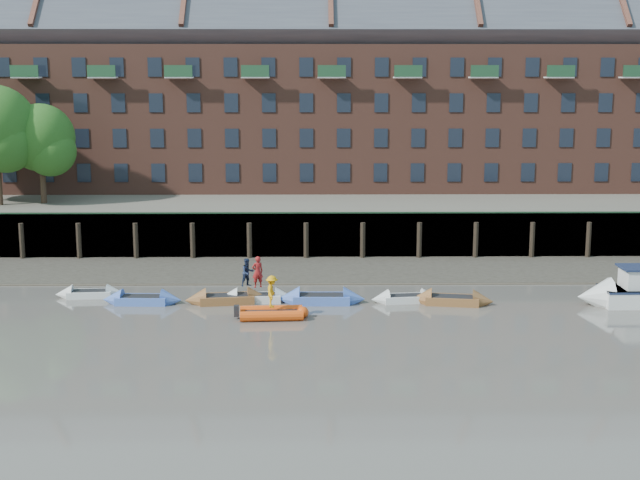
{
  "coord_description": "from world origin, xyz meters",
  "views": [
    {
      "loc": [
        -1.71,
        -39.92,
        12.99
      ],
      "look_at": [
        -1.13,
        12.0,
        3.2
      ],
      "focal_mm": 50.0,
      "sensor_mm": 36.0,
      "label": 1
    }
  ],
  "objects_px": {
    "rowboat_1": "(142,300)",
    "rowboat_2": "(227,299)",
    "rowboat_0": "(90,294)",
    "person_rower_a": "(258,272)",
    "rowboat_3": "(256,298)",
    "rowboat_4": "(321,299)",
    "motor_launch": "(630,293)",
    "rowboat_5": "(405,298)",
    "person_rower_b": "(248,272)",
    "person_rib_crew": "(272,291)",
    "rowboat_6": "(452,300)",
    "rib_tender": "(274,313)"
  },
  "relations": [
    {
      "from": "rowboat_3",
      "to": "person_rib_crew",
      "type": "distance_m",
      "value": 3.85
    },
    {
      "from": "rowboat_4",
      "to": "person_rower_b",
      "type": "distance_m",
      "value": 4.53
    },
    {
      "from": "rowboat_4",
      "to": "motor_launch",
      "type": "relative_size",
      "value": 0.72
    },
    {
      "from": "person_rib_crew",
      "to": "rowboat_6",
      "type": "bearing_deg",
      "value": -72.64
    },
    {
      "from": "person_rib_crew",
      "to": "rowboat_5",
      "type": "bearing_deg",
      "value": -64.17
    },
    {
      "from": "motor_launch",
      "to": "rib_tender",
      "type": "bearing_deg",
      "value": 6.23
    },
    {
      "from": "rowboat_2",
      "to": "person_rower_a",
      "type": "xyz_separation_m",
      "value": [
        1.75,
        0.31,
        1.51
      ]
    },
    {
      "from": "person_rib_crew",
      "to": "person_rower_b",
      "type": "bearing_deg",
      "value": 24.72
    },
    {
      "from": "rowboat_0",
      "to": "rowboat_1",
      "type": "distance_m",
      "value": 3.69
    },
    {
      "from": "rowboat_6",
      "to": "motor_launch",
      "type": "height_order",
      "value": "motor_launch"
    },
    {
      "from": "rowboat_0",
      "to": "person_rower_b",
      "type": "relative_size",
      "value": 2.47
    },
    {
      "from": "rowboat_3",
      "to": "rowboat_5",
      "type": "relative_size",
      "value": 1.07
    },
    {
      "from": "rowboat_2",
      "to": "person_rower_b",
      "type": "bearing_deg",
      "value": 18.52
    },
    {
      "from": "rowboat_4",
      "to": "person_rower_a",
      "type": "distance_m",
      "value": 3.97
    },
    {
      "from": "motor_launch",
      "to": "rowboat_0",
      "type": "bearing_deg",
      "value": -4.79
    },
    {
      "from": "rowboat_5",
      "to": "person_rower_b",
      "type": "height_order",
      "value": "person_rower_b"
    },
    {
      "from": "rowboat_5",
      "to": "rowboat_0",
      "type": "bearing_deg",
      "value": 168.57
    },
    {
      "from": "rowboat_3",
      "to": "rowboat_5",
      "type": "height_order",
      "value": "rowboat_3"
    },
    {
      "from": "rowboat_0",
      "to": "rowboat_4",
      "type": "distance_m",
      "value": 13.68
    },
    {
      "from": "rowboat_3",
      "to": "rowboat_4",
      "type": "bearing_deg",
      "value": -8.51
    },
    {
      "from": "rowboat_1",
      "to": "person_rower_a",
      "type": "distance_m",
      "value": 6.77
    },
    {
      "from": "rowboat_3",
      "to": "rowboat_4",
      "type": "xyz_separation_m",
      "value": [
        3.75,
        -0.41,
        0.03
      ]
    },
    {
      "from": "rowboat_4",
      "to": "person_rower_a",
      "type": "xyz_separation_m",
      "value": [
        -3.66,
        0.39,
        1.5
      ]
    },
    {
      "from": "motor_launch",
      "to": "person_rower_a",
      "type": "relative_size",
      "value": 3.81
    },
    {
      "from": "rowboat_3",
      "to": "rowboat_6",
      "type": "relative_size",
      "value": 0.91
    },
    {
      "from": "rowboat_4",
      "to": "rowboat_5",
      "type": "height_order",
      "value": "rowboat_4"
    },
    {
      "from": "rowboat_2",
      "to": "person_rib_crew",
      "type": "distance_m",
      "value": 4.34
    },
    {
      "from": "rowboat_0",
      "to": "rowboat_5",
      "type": "distance_m",
      "value": 18.48
    },
    {
      "from": "rowboat_2",
      "to": "rowboat_4",
      "type": "xyz_separation_m",
      "value": [
        5.41,
        -0.08,
        0.01
      ]
    },
    {
      "from": "rowboat_5",
      "to": "person_rib_crew",
      "type": "xyz_separation_m",
      "value": [
        -7.53,
        -3.31,
        1.26
      ]
    },
    {
      "from": "rowboat_5",
      "to": "person_rower_b",
      "type": "xyz_separation_m",
      "value": [
        -9.09,
        0.42,
        1.46
      ]
    },
    {
      "from": "rowboat_6",
      "to": "rowboat_0",
      "type": "bearing_deg",
      "value": -175.73
    },
    {
      "from": "rib_tender",
      "to": "person_rib_crew",
      "type": "height_order",
      "value": "person_rib_crew"
    },
    {
      "from": "person_rower_a",
      "to": "person_rib_crew",
      "type": "height_order",
      "value": "person_rower_a"
    },
    {
      "from": "rowboat_2",
      "to": "rowboat_6",
      "type": "bearing_deg",
      "value": -9.61
    },
    {
      "from": "rowboat_0",
      "to": "rowboat_5",
      "type": "height_order",
      "value": "rowboat_5"
    },
    {
      "from": "person_rib_crew",
      "to": "rowboat_0",
      "type": "bearing_deg",
      "value": 69.11
    },
    {
      "from": "motor_launch",
      "to": "person_rib_crew",
      "type": "bearing_deg",
      "value": 6.13
    },
    {
      "from": "rowboat_0",
      "to": "rib_tender",
      "type": "bearing_deg",
      "value": -27.39
    },
    {
      "from": "rowboat_0",
      "to": "motor_launch",
      "type": "bearing_deg",
      "value": -8.52
    },
    {
      "from": "rowboat_6",
      "to": "rowboat_1",
      "type": "bearing_deg",
      "value": -171.67
    },
    {
      "from": "rowboat_1",
      "to": "rowboat_2",
      "type": "height_order",
      "value": "rowboat_2"
    },
    {
      "from": "rowboat_5",
      "to": "rowboat_6",
      "type": "xyz_separation_m",
      "value": [
        2.61,
        -0.54,
        0.03
      ]
    },
    {
      "from": "person_rower_b",
      "to": "person_rib_crew",
      "type": "height_order",
      "value": "person_rower_b"
    },
    {
      "from": "person_rower_b",
      "to": "rowboat_4",
      "type": "bearing_deg",
      "value": -40.65
    },
    {
      "from": "rowboat_4",
      "to": "rib_tender",
      "type": "distance_m",
      "value": 4.03
    },
    {
      "from": "rowboat_4",
      "to": "person_rower_b",
      "type": "bearing_deg",
      "value": 172.26
    },
    {
      "from": "person_rower_a",
      "to": "rowboat_5",
      "type": "bearing_deg",
      "value": 156.85
    },
    {
      "from": "rowboat_0",
      "to": "rowboat_5",
      "type": "xyz_separation_m",
      "value": [
        18.43,
        -1.31,
        0.0
      ]
    },
    {
      "from": "motor_launch",
      "to": "person_rib_crew",
      "type": "xyz_separation_m",
      "value": [
        -20.19,
        -2.46,
        0.74
      ]
    }
  ]
}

